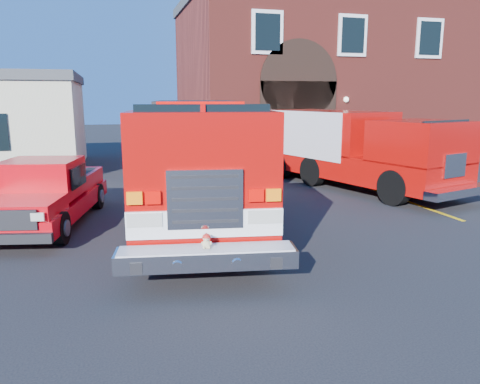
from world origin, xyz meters
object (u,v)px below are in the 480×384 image
object	(u,v)px
fire_engine	(198,158)
secondary_truck	(353,146)
fire_station	(323,80)
pickup_truck	(47,194)

from	to	relation	value
fire_engine	secondary_truck	size ratio (longest dim) A/B	1.20
fire_station	secondary_truck	distance (m)	10.03
fire_station	secondary_truck	bearing A→B (deg)	-108.05
fire_station	fire_engine	xyz separation A→B (m)	(-9.34, -12.09, -2.59)
fire_engine	secondary_truck	world-z (taller)	fire_engine
pickup_truck	fire_station	bearing A→B (deg)	41.70
fire_station	fire_engine	size ratio (longest dim) A/B	1.41
fire_engine	secondary_truck	bearing A→B (deg)	24.72
fire_engine	pickup_truck	size ratio (longest dim) A/B	1.90
fire_station	pickup_truck	world-z (taller)	fire_station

